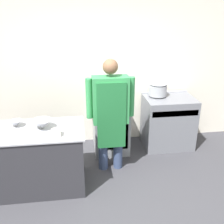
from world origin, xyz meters
TOP-DOWN VIEW (x-y plane):
  - ground_plane at (0.00, 0.00)m, footprint 14.00×14.00m
  - wall_back at (0.00, 2.13)m, footprint 8.00×0.05m
  - prep_counter at (-0.96, 0.86)m, footprint 1.32×0.75m
  - stove at (1.19, 1.74)m, footprint 0.84×0.63m
  - fridge_unit at (0.17, 1.75)m, footprint 0.58×0.67m
  - person_cook at (0.10, 1.15)m, footprint 0.69×0.24m
  - mixing_bowl at (-0.84, 0.89)m, footprint 0.26×0.26m
  - small_bowl at (-1.19, 1.00)m, footprint 0.17×0.17m
  - plastic_tub at (-0.64, 0.66)m, footprint 0.11×0.11m
  - stock_pot at (1.00, 1.85)m, footprint 0.31×0.31m

SIDE VIEW (x-z plane):
  - ground_plane at x=0.00m, z-range 0.00..0.00m
  - fridge_unit at x=0.17m, z-range 0.00..0.80m
  - prep_counter at x=-0.96m, z-range 0.00..0.87m
  - stove at x=1.19m, z-range -0.01..0.91m
  - plastic_tub at x=-0.64m, z-range 0.86..0.94m
  - small_bowl at x=-1.19m, z-range 0.86..0.95m
  - mixing_bowl at x=-0.84m, z-range 0.86..0.99m
  - person_cook at x=0.10m, z-range 0.13..1.83m
  - stock_pot at x=1.00m, z-range 0.92..1.15m
  - wall_back at x=0.00m, z-range 0.00..2.70m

